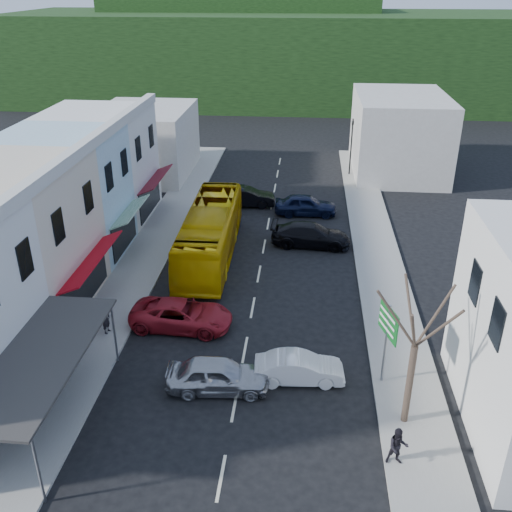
{
  "coord_description": "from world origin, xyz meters",
  "views": [
    {
      "loc": [
        2.65,
        -22.93,
        16.43
      ],
      "look_at": [
        0.0,
        6.0,
        2.2
      ],
      "focal_mm": 40.0,
      "sensor_mm": 36.0,
      "label": 1
    }
  ],
  "objects": [
    {
      "name": "sidewalk_left",
      "position": [
        -7.5,
        10.0,
        0.07
      ],
      "size": [
        3.0,
        52.0,
        0.15
      ],
      "primitive_type": "cube",
      "color": "gray",
      "rests_on": "ground"
    },
    {
      "name": "bus",
      "position": [
        -3.33,
        10.14,
        1.55
      ],
      "size": [
        2.7,
        11.64,
        3.1
      ],
      "primitive_type": "imported",
      "rotation": [
        0.0,
        0.0,
        0.02
      ],
      "color": "#D7A506",
      "rests_on": "ground"
    },
    {
      "name": "traffic_signal",
      "position": [
        6.6,
        28.12,
        2.61
      ],
      "size": [
        0.96,
        1.26,
        5.21
      ],
      "primitive_type": null,
      "rotation": [
        0.0,
        0.0,
        2.93
      ],
      "color": "black",
      "rests_on": "ground"
    },
    {
      "name": "distant_block_left",
      "position": [
        -12.0,
        27.0,
        3.0
      ],
      "size": [
        8.0,
        10.0,
        6.0
      ],
      "primitive_type": "cube",
      "color": "#B7B2A8",
      "rests_on": "ground"
    },
    {
      "name": "car_navy_mid",
      "position": [
        2.71,
        18.04,
        0.7
      ],
      "size": [
        4.44,
        1.9,
        1.4
      ],
      "primitive_type": "imported",
      "rotation": [
        0.0,
        0.0,
        1.59
      ],
      "color": "black",
      "rests_on": "ground"
    },
    {
      "name": "shopfront_row",
      "position": [
        -12.49,
        5.0,
        4.0
      ],
      "size": [
        8.25,
        30.0,
        8.0
      ],
      "color": "silver",
      "rests_on": "ground"
    },
    {
      "name": "pedestrian_left",
      "position": [
        -7.12,
        0.68,
        1.0
      ],
      "size": [
        0.52,
        0.67,
        1.7
      ],
      "primitive_type": "imported",
      "rotation": [
        0.0,
        0.0,
        1.36
      ],
      "color": "black",
      "rests_on": "sidewalk_left"
    },
    {
      "name": "car_silver",
      "position": [
        -0.85,
        -3.06,
        0.7
      ],
      "size": [
        4.51,
        2.09,
        1.4
      ],
      "primitive_type": "imported",
      "rotation": [
        0.0,
        0.0,
        1.64
      ],
      "color": "#A8A8AD",
      "rests_on": "ground"
    },
    {
      "name": "hillside",
      "position": [
        -1.45,
        65.09,
        6.73
      ],
      "size": [
        80.0,
        26.0,
        14.0
      ],
      "color": "black",
      "rests_on": "ground"
    },
    {
      "name": "sidewalk_right",
      "position": [
        7.5,
        10.0,
        0.07
      ],
      "size": [
        3.0,
        52.0,
        0.15
      ],
      "primitive_type": "cube",
      "color": "gray",
      "rests_on": "ground"
    },
    {
      "name": "car_black_near",
      "position": [
        3.13,
        12.46,
        0.7
      ],
      "size": [
        4.59,
        2.08,
        1.4
      ],
      "primitive_type": "imported",
      "rotation": [
        0.0,
        0.0,
        1.52
      ],
      "color": "black",
      "rests_on": "ground"
    },
    {
      "name": "pedestrian_right",
      "position": [
        6.41,
        -6.82,
        1.0
      ],
      "size": [
        0.72,
        0.46,
        1.7
      ],
      "primitive_type": "imported",
      "rotation": [
        0.0,
        0.0,
        0.04
      ],
      "color": "black",
      "rests_on": "sidewalk_right"
    },
    {
      "name": "direction_sign",
      "position": [
        6.4,
        -1.95,
        2.03
      ],
      "size": [
        1.2,
        1.94,
        4.06
      ],
      "primitive_type": null,
      "rotation": [
        0.0,
        0.0,
        0.29
      ],
      "color": "#0F5D1E",
      "rests_on": "ground"
    },
    {
      "name": "distant_block_right",
      "position": [
        11.0,
        30.0,
        3.5
      ],
      "size": [
        8.0,
        12.0,
        7.0
      ],
      "primitive_type": "cube",
      "color": "#B7B2A8",
      "rests_on": "ground"
    },
    {
      "name": "car_white",
      "position": [
        2.69,
        -2.11,
        0.7
      ],
      "size": [
        4.52,
        2.1,
        1.4
      ],
      "primitive_type": "imported",
      "rotation": [
        0.0,
        0.0,
        1.64
      ],
      "color": "silver",
      "rests_on": "ground"
    },
    {
      "name": "street_tree",
      "position": [
        7.05,
        -4.47,
        3.78
      ],
      "size": [
        3.71,
        3.71,
        7.56
      ],
      "primitive_type": null,
      "rotation": [
        0.0,
        0.0,
        0.3
      ],
      "color": "#362A21",
      "rests_on": "ground"
    },
    {
      "name": "car_red",
      "position": [
        -3.48,
        1.74,
        0.7
      ],
      "size": [
        4.7,
        2.16,
        1.4
      ],
      "primitive_type": "imported",
      "rotation": [
        0.0,
        0.0,
        1.51
      ],
      "color": "maroon",
      "rests_on": "ground"
    },
    {
      "name": "car_black_far",
      "position": [
        -2.07,
        19.48,
        0.7
      ],
      "size": [
        4.53,
        2.15,
        1.4
      ],
      "primitive_type": "imported",
      "rotation": [
        0.0,
        0.0,
        1.65
      ],
      "color": "black",
      "rests_on": "ground"
    },
    {
      "name": "ground",
      "position": [
        0.0,
        0.0,
        0.0
      ],
      "size": [
        120.0,
        120.0,
        0.0
      ],
      "primitive_type": "plane",
      "color": "black",
      "rests_on": "ground"
    }
  ]
}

